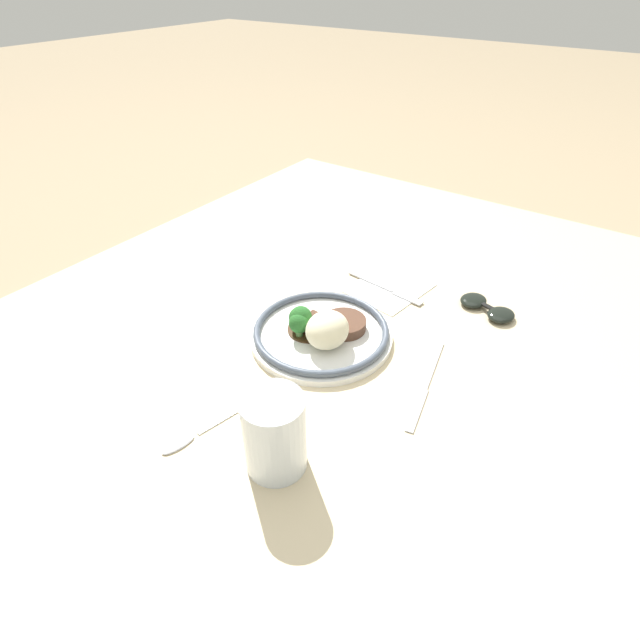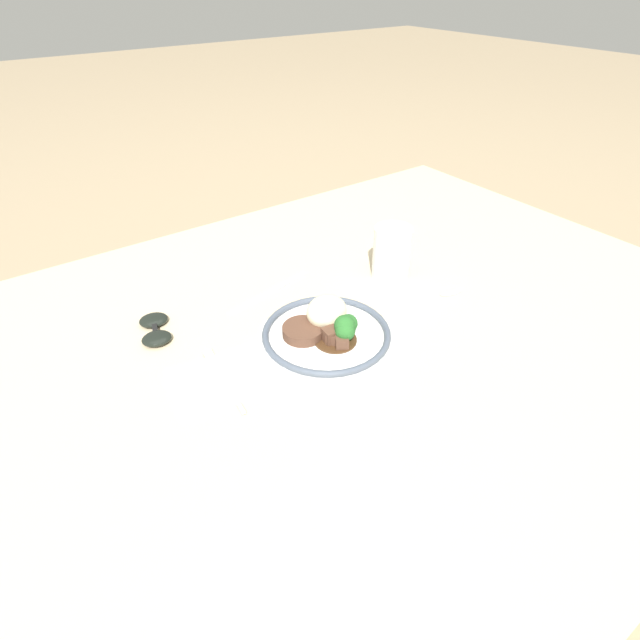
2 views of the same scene
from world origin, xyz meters
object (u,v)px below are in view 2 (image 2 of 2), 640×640
sunglasses (155,329)px  juice_glass (391,254)px  knife (272,290)px  spoon (443,295)px  plate (327,331)px  fork (220,373)px

sunglasses → juice_glass: bearing=3.7°
knife → spoon: 0.36m
plate → spoon: size_ratio=1.71×
plate → fork: (-0.20, 0.03, -0.02)m
juice_glass → sunglasses: juice_glass is taller
juice_glass → spoon: (0.04, -0.12, -0.05)m
plate → knife: bearing=88.9°
knife → sunglasses: sunglasses is taller
juice_glass → plate: bearing=-157.5°
knife → plate: bearing=-103.0°
sunglasses → fork: bearing=-60.2°
juice_glass → sunglasses: size_ratio=0.97×
plate → juice_glass: 0.27m
plate → juice_glass: bearing=22.5°
plate → fork: size_ratio=1.40×
fork → knife: 0.27m
juice_glass → fork: 0.46m
juice_glass → knife: juice_glass is taller
knife → spoon: spoon is taller
spoon → sunglasses: 0.58m
spoon → sunglasses: (-0.53, 0.22, 0.01)m
plate → fork: 0.20m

